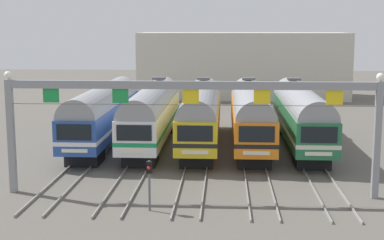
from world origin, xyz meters
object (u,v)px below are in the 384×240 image
object	(u,v)px
commuter_train_orange	(251,113)
yard_signal_mast	(149,176)
commuter_train_blue	(103,112)
commuter_train_green	(301,113)
commuter_train_white	(152,112)
catenary_gantry	(191,104)
commuter_train_yellow	(201,113)

from	to	relation	value
commuter_train_orange	yard_signal_mast	xyz separation A→B (m)	(-5.88, -16.43, -0.82)
commuter_train_blue	commuter_train_green	distance (m)	15.67
commuter_train_orange	commuter_train_green	bearing A→B (deg)	0.00
commuter_train_blue	commuter_train_green	size ratio (longest dim) A/B	1.00
commuter_train_white	catenary_gantry	distance (m)	14.28
commuter_train_blue	catenary_gantry	size ratio (longest dim) A/B	0.86
commuter_train_orange	commuter_train_green	xyz separation A→B (m)	(3.92, 0.00, 0.00)
commuter_train_orange	commuter_train_green	size ratio (longest dim) A/B	1.00
commuter_train_yellow	commuter_train_orange	xyz separation A→B (m)	(3.92, 0.00, 0.00)
commuter_train_yellow	commuter_train_blue	bearing A→B (deg)	-179.97
commuter_train_white	commuter_train_orange	bearing A→B (deg)	0.00
commuter_train_white	commuter_train_yellow	size ratio (longest dim) A/B	1.00
commuter_train_orange	catenary_gantry	size ratio (longest dim) A/B	0.86
catenary_gantry	yard_signal_mast	distance (m)	4.87
yard_signal_mast	commuter_train_green	bearing A→B (deg)	59.21
commuter_train_orange	yard_signal_mast	bearing A→B (deg)	-109.68
commuter_train_blue	commuter_train_white	bearing A→B (deg)	0.06
commuter_train_white	commuter_train_yellow	bearing A→B (deg)	0.00
commuter_train_orange	catenary_gantry	distance (m)	14.28
commuter_train_white	commuter_train_yellow	distance (m)	3.92
commuter_train_blue	commuter_train_yellow	world-z (taller)	commuter_train_yellow
commuter_train_white	commuter_train_green	distance (m)	11.75
commuter_train_white	catenary_gantry	xyz separation A→B (m)	(3.92, -13.50, 2.54)
commuter_train_yellow	commuter_train_orange	distance (m)	3.92
commuter_train_blue	catenary_gantry	world-z (taller)	catenary_gantry
commuter_train_white	commuter_train_yellow	world-z (taller)	same
commuter_train_blue	commuter_train_green	world-z (taller)	commuter_train_green
commuter_train_blue	catenary_gantry	bearing A→B (deg)	-59.86
commuter_train_blue	commuter_train_green	xyz separation A→B (m)	(15.67, 0.00, 0.00)
commuter_train_white	commuter_train_green	world-z (taller)	same
commuter_train_green	yard_signal_mast	bearing A→B (deg)	-120.79
commuter_train_green	yard_signal_mast	size ratio (longest dim) A/B	6.80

